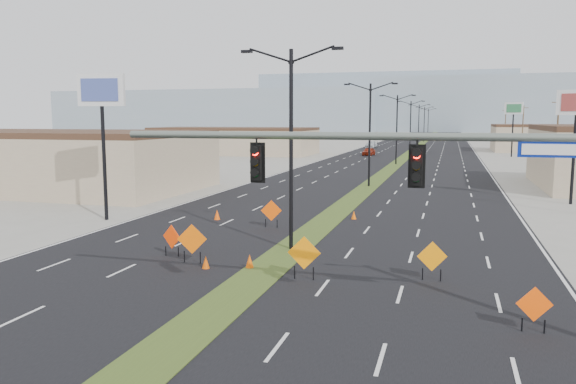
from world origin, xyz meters
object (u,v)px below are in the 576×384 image
(streetlight_2, at_px, (397,127))
(streetlight_5, at_px, (424,123))
(car_left, at_px, (369,152))
(car_far, at_px, (371,145))
(signal_mast, at_px, (482,183))
(streetlight_0, at_px, (291,143))
(construction_sign_4, at_px, (432,258))
(cone_0, at_px, (206,262))
(construction_sign_0, at_px, (172,238))
(cone_2, at_px, (354,215))
(cone_3, at_px, (217,215))
(streetlight_6, at_px, (428,122))
(car_mid, at_px, (422,148))
(streetlight_3, at_px, (410,125))
(construction_sign_2, at_px, (271,211))
(cone_1, at_px, (250,261))
(construction_sign_3, at_px, (304,254))
(pole_sign_east_far, at_px, (514,112))
(pole_sign_west, at_px, (102,101))
(construction_sign_1, at_px, (192,240))
(construction_sign_5, at_px, (534,306))
(streetlight_1, at_px, (370,131))
(streetlight_4, at_px, (419,124))

(streetlight_2, height_order, streetlight_5, same)
(car_left, distance_m, car_far, 27.76)
(signal_mast, height_order, streetlight_2, streetlight_2)
(streetlight_0, height_order, construction_sign_4, streetlight_0)
(streetlight_5, distance_m, construction_sign_4, 143.99)
(cone_0, bearing_deg, construction_sign_0, 147.12)
(cone_2, height_order, cone_3, cone_3)
(streetlight_6, xyz_separation_m, car_mid, (2.00, -79.25, -4.69))
(car_mid, bearing_deg, construction_sign_4, -86.95)
(streetlight_3, xyz_separation_m, construction_sign_4, (7.08, -87.74, -4.45))
(car_left, bearing_deg, construction_sign_2, -80.52)
(construction_sign_2, distance_m, cone_1, 9.52)
(car_left, height_order, construction_sign_3, construction_sign_3)
(signal_mast, xyz_separation_m, pole_sign_east_far, (9.32, 88.39, 2.93))
(signal_mast, height_order, cone_0, signal_mast)
(construction_sign_2, bearing_deg, cone_0, -103.31)
(car_mid, relative_size, pole_sign_west, 0.47)
(cone_2, height_order, pole_sign_east_far, pole_sign_east_far)
(construction_sign_1, bearing_deg, streetlight_2, 72.74)
(streetlight_3, relative_size, car_far, 1.99)
(construction_sign_3, distance_m, cone_1, 3.06)
(construction_sign_5, xyz_separation_m, pole_sign_west, (-24.38, 13.51, 6.88))
(pole_sign_west, bearing_deg, car_mid, 69.99)
(streetlight_0, relative_size, streetlight_1, 1.00)
(signal_mast, height_order, cone_2, signal_mast)
(streetlight_1, xyz_separation_m, car_far, (-9.98, 74.48, -4.69))
(construction_sign_5, relative_size, cone_1, 2.29)
(car_left, relative_size, construction_sign_0, 2.76)
(streetlight_3, height_order, cone_3, streetlight_3)
(streetlight_2, xyz_separation_m, pole_sign_east_far, (17.88, 22.39, 2.31))
(construction_sign_4, relative_size, cone_3, 2.40)
(construction_sign_1, bearing_deg, cone_3, 93.77)
(streetlight_1, height_order, construction_sign_1, streetlight_1)
(signal_mast, relative_size, cone_0, 28.02)
(streetlight_2, distance_m, car_left, 20.60)
(streetlight_3, bearing_deg, cone_3, -95.19)
(streetlight_5, relative_size, car_left, 2.35)
(pole_sign_west, height_order, pole_sign_east_far, pole_sign_west)
(car_far, bearing_deg, streetlight_6, 87.81)
(streetlight_3, relative_size, construction_sign_4, 6.06)
(streetlight_0, distance_m, car_far, 103.08)
(car_mid, distance_m, construction_sign_2, 83.63)
(streetlight_3, bearing_deg, construction_sign_3, -88.71)
(car_mid, height_order, cone_1, car_mid)
(pole_sign_east_far, bearing_deg, streetlight_0, -82.90)
(streetlight_3, bearing_deg, cone_1, -90.50)
(streetlight_4, distance_m, car_mid, 23.80)
(streetlight_3, bearing_deg, signal_mast, -84.80)
(streetlight_5, relative_size, construction_sign_1, 5.45)
(streetlight_3, xyz_separation_m, streetlight_6, (0.00, 84.00, 0.00))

